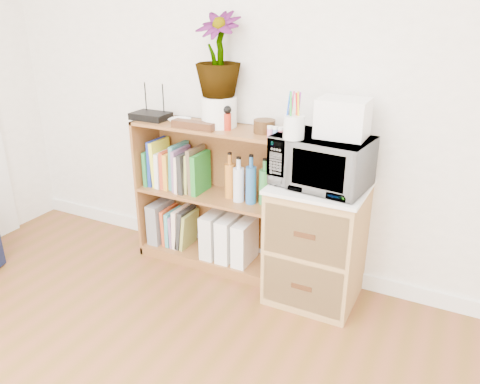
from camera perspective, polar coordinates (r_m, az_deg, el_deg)
The scene contains 21 objects.
skirting_board at distance 3.21m, azimuth 3.31°, elevation -7.90°, with size 4.00×0.02×0.10m, color white.
bookshelf at distance 3.05m, azimuth -3.62°, elevation -0.64°, with size 1.00×0.30×0.95m, color brown.
wicker_unit at distance 2.76m, azimuth 9.27°, elevation -6.30°, with size 0.50×0.45×0.70m, color #9E7542.
microwave at distance 2.55m, azimuth 9.89°, elevation 3.69°, with size 0.50×0.34×0.28m, color silver.
pen_cup at distance 2.44m, azimuth 6.58°, elevation 7.86°, with size 0.11×0.11×0.12m, color silver.
small_appliance at distance 2.51m, azimuth 12.46°, elevation 8.82°, with size 0.25×0.21×0.20m, color white.
router at distance 3.11m, azimuth -10.83°, elevation 9.10°, with size 0.24×0.16×0.04m, color black.
white_bowl at distance 2.97m, azimuth -7.36°, elevation 8.59°, with size 0.13×0.13×0.03m, color silver.
plant_pot at distance 2.86m, azimuth -2.57°, elevation 9.78°, with size 0.21×0.21×0.18m, color white.
potted_plant at distance 2.81m, azimuth -2.69°, elevation 16.37°, with size 0.27×0.27×0.48m, color #3E7F33.
trinket_box at distance 2.83m, azimuth -5.68°, elevation 8.13°, with size 0.28×0.07×0.04m, color #391A0F.
kokeshi_doll at distance 2.78m, azimuth -1.54°, elevation 8.54°, with size 0.04×0.04×0.10m, color #A92714.
wooden_bowl at distance 2.73m, azimuth 3.00°, elevation 8.01°, with size 0.13×0.13×0.07m, color #331F0D.
paint_jars at distance 2.60m, azimuth 4.33°, elevation 7.08°, with size 0.11×0.04×0.06m, color pink.
file_box at distance 3.37m, azimuth -9.62°, elevation -3.48°, with size 0.09×0.23×0.29m, color gray.
magazine_holder_left at distance 3.14m, azimuth -3.21°, elevation -5.08°, with size 0.10×0.24×0.30m, color silver.
magazine_holder_mid at distance 3.09m, azimuth -1.34°, elevation -5.58°, with size 0.09×0.24×0.29m, color white.
magazine_holder_right at distance 3.04m, azimuth 0.60°, elevation -6.09°, with size 0.09×0.23×0.29m, color white.
cookbooks at distance 3.12m, azimuth -7.74°, elevation 2.90°, with size 0.41×0.20×0.31m.
liquor_bottles at distance 2.84m, azimuth 2.15°, elevation 1.26°, with size 0.46×0.07×0.30m.
lower_books at distance 3.29m, azimuth -7.36°, elevation -4.26°, with size 0.21×0.19×0.28m.
Camera 1 is at (1.09, -0.31, 1.65)m, focal length 35.00 mm.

